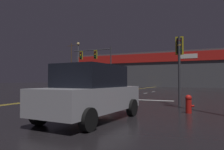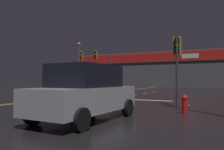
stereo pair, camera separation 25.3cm
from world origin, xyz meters
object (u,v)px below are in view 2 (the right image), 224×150
(traffic_signal_corner_southeast, at_px, (177,55))
(parked_car, at_px, (86,92))
(traffic_signal_median, at_px, (95,58))
(streetlight_near_right, at_px, (79,58))
(fire_hydrant, at_px, (185,104))
(traffic_signal_corner_northwest, at_px, (74,72))

(traffic_signal_corner_southeast, xyz_separation_m, parked_car, (-2.27, -5.66, -1.80))
(traffic_signal_median, bearing_deg, traffic_signal_corner_southeast, -43.43)
(traffic_signal_median, xyz_separation_m, streetlight_near_right, (-10.91, 13.45, 1.69))
(traffic_signal_median, height_order, streetlight_near_right, streetlight_near_right)
(parked_car, bearing_deg, streetlight_near_right, 123.45)
(parked_car, bearing_deg, traffic_signal_median, 117.99)
(fire_hydrant, bearing_deg, streetlight_near_right, 130.31)
(traffic_signal_median, distance_m, parked_car, 18.05)
(traffic_signal_corner_northwest, bearing_deg, traffic_signal_median, -43.67)
(traffic_signal_median, bearing_deg, streetlight_near_right, 129.06)
(traffic_signal_corner_southeast, bearing_deg, fire_hydrant, -76.05)
(traffic_signal_corner_northwest, height_order, streetlight_near_right, streetlight_near_right)
(fire_hydrant, xyz_separation_m, parked_car, (-2.93, -3.00, 0.55))
(traffic_signal_corner_southeast, xyz_separation_m, streetlight_near_right, (-21.54, 23.50, 2.88))
(streetlight_near_right, bearing_deg, parked_car, -56.55)
(traffic_signal_corner_southeast, bearing_deg, traffic_signal_corner_northwest, 136.47)
(traffic_signal_corner_southeast, bearing_deg, traffic_signal_median, 136.57)
(traffic_signal_corner_northwest, xyz_separation_m, streetlight_near_right, (-2.78, 5.69, 2.83))
(traffic_signal_corner_southeast, relative_size, streetlight_near_right, 0.43)
(traffic_signal_median, relative_size, traffic_signal_corner_southeast, 1.38)
(parked_car, bearing_deg, traffic_signal_corner_southeast, 68.17)
(traffic_signal_corner_southeast, height_order, streetlight_near_right, streetlight_near_right)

